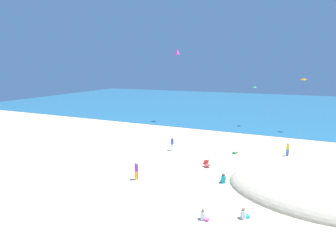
% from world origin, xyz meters
% --- Properties ---
extents(ground_plane, '(120.00, 120.00, 0.00)m').
position_xyz_m(ground_plane, '(0.00, 10.00, 0.00)').
color(ground_plane, beige).
extents(ocean_water, '(120.00, 60.00, 0.05)m').
position_xyz_m(ocean_water, '(0.00, 51.38, 0.03)').
color(ocean_water, '#236084').
rests_on(ocean_water, ground_plane).
extents(dune_mound, '(11.78, 8.25, 2.78)m').
position_xyz_m(dune_mound, '(11.13, 6.32, 0.00)').
color(dune_mound, beige).
rests_on(dune_mound, ground_plane).
extents(beach_chair_near_camera, '(0.77, 0.78, 0.64)m').
position_xyz_m(beach_chair_near_camera, '(2.89, 7.99, 0.30)').
color(beach_chair_near_camera, '#D13D3D').
rests_on(beach_chair_near_camera, ground_plane).
extents(cooler_box, '(0.57, 0.65, 0.27)m').
position_xyz_m(cooler_box, '(4.88, 12.66, 0.14)').
color(cooler_box, '#339956').
rests_on(cooler_box, ground_plane).
extents(person_0, '(0.59, 0.38, 0.69)m').
position_xyz_m(person_0, '(4.60, 0.10, 0.25)').
color(person_0, white).
rests_on(person_0, ground_plane).
extents(person_1, '(0.63, 0.58, 0.71)m').
position_xyz_m(person_1, '(6.82, 1.15, 0.26)').
color(person_1, white).
rests_on(person_1, ground_plane).
extents(person_2, '(0.38, 0.38, 1.42)m').
position_xyz_m(person_2, '(9.96, 13.97, 0.82)').
color(person_2, blue).
rests_on(person_2, ground_plane).
extents(person_3, '(0.52, 0.70, 0.79)m').
position_xyz_m(person_3, '(4.85, 5.39, 0.29)').
color(person_3, '#19ADB2').
rests_on(person_3, ground_plane).
extents(person_4, '(0.40, 0.40, 1.49)m').
position_xyz_m(person_4, '(-1.76, 3.20, 0.86)').
color(person_4, orange).
rests_on(person_4, ground_plane).
extents(person_5, '(0.65, 0.75, 0.83)m').
position_xyz_m(person_5, '(10.65, 3.40, 0.31)').
color(person_5, blue).
rests_on(person_5, ground_plane).
extents(person_6, '(0.37, 0.37, 1.47)m').
position_xyz_m(person_6, '(-1.73, 10.99, 0.85)').
color(person_6, white).
rests_on(person_6, ground_plane).
extents(kite_orange, '(0.82, 0.70, 1.28)m').
position_xyz_m(kite_orange, '(12.06, 25.43, 7.53)').
color(kite_orange, orange).
extents(kite_magenta, '(0.89, 0.94, 1.34)m').
position_xyz_m(kite_magenta, '(-6.62, 25.56, 11.67)').
color(kite_magenta, '#DB3DA8').
extents(kite_green, '(0.56, 0.72, 1.24)m').
position_xyz_m(kite_green, '(5.72, 26.71, 6.18)').
color(kite_green, green).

